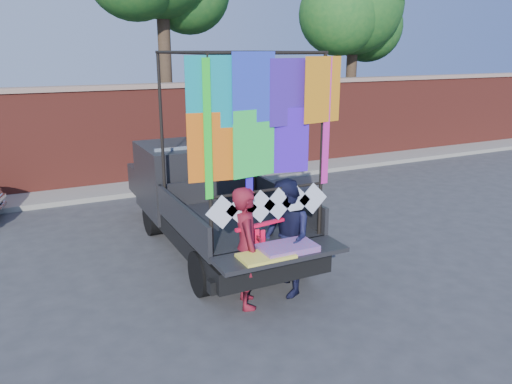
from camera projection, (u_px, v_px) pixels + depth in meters
name	position (u px, v px, depth m)	size (l,w,h in m)	color
ground	(266.00, 289.00, 7.50)	(90.00, 90.00, 0.00)	#38383A
brick_wall	(145.00, 133.00, 13.18)	(30.00, 0.45, 2.61)	maroon
curb	(154.00, 186.00, 12.92)	(30.00, 1.20, 0.12)	gray
tree_right	(356.00, 9.00, 16.39)	(4.20, 3.30, 6.62)	#38281C
pickup_truck	(202.00, 194.00, 9.29)	(2.18, 5.48, 3.45)	black
woman	(246.00, 248.00, 6.81)	(0.63, 0.41, 1.72)	maroon
man	(286.00, 238.00, 7.15)	(0.84, 0.65, 1.72)	#151736
streamer_bundle	(260.00, 239.00, 6.90)	(1.01, 0.21, 0.70)	#FF0D37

